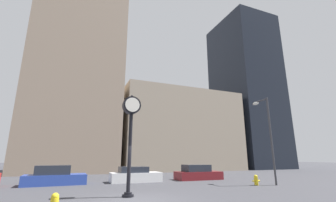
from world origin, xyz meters
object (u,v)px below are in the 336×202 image
Objects in this scene: car_blue at (55,177)px; car_maroon at (198,173)px; street_clock at (131,123)px; street_lamp_right at (266,126)px; car_white at (135,175)px; fire_hydrant_far at (256,180)px.

car_maroon is at bearing -4.20° from car_blue.
street_clock is 1.24× the size of car_blue.
street_lamp_right reaches higher than street_clock.
car_blue is 16.31m from street_lamp_right.
street_clock is at bearing -64.14° from car_blue.
car_white is 5.72× the size of fire_hydrant_far.
car_blue is 1.03× the size of car_maroon.
street_clock reaches higher than car_maroon.
street_lamp_right is (8.83, -5.68, 3.79)m from car_white.
car_blue is (-3.85, 7.11, -3.14)m from street_clock.
car_white is at bearing 73.24° from street_clock.
street_clock is 7.94m from car_white.
street_clock is at bearing -137.65° from car_maroon.
street_clock is 10.83m from car_maroon.
car_white is at bearing 143.67° from fire_hydrant_far.
fire_hydrant_far is (13.44, -5.66, -0.21)m from car_blue.
car_maroon reaches higher than fire_hydrant_far.
street_clock is 0.82× the size of street_lamp_right.
car_maroon is (7.84, 6.77, -3.17)m from street_clock.
fire_hydrant_far is at bearing 172.73° from street_lamp_right.
street_lamp_right is (14.77, -5.83, 3.73)m from car_blue.
car_blue is at bearing 179.90° from car_maroon.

